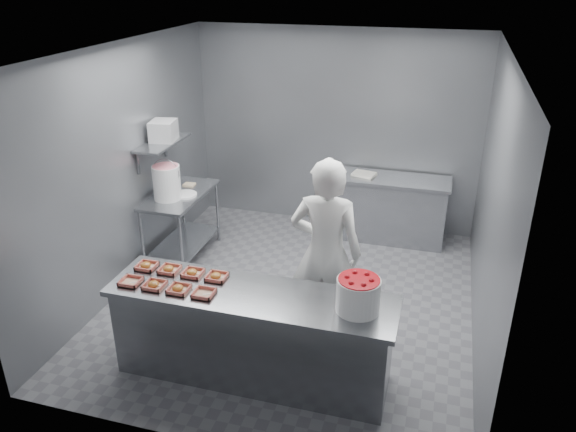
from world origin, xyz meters
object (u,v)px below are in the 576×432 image
(tray_2, at_px, (179,289))
(tray_4, at_px, (146,266))
(tray_0, at_px, (131,281))
(tray_7, at_px, (216,276))
(tray_3, at_px, (204,293))
(back_counter, at_px, (392,209))
(tray_6, at_px, (193,273))
(prep_table, at_px, (181,216))
(worker, at_px, (326,253))
(tray_1, at_px, (154,285))
(glaze_bucket, at_px, (167,182))
(strawberry_tub, at_px, (358,294))
(tray_5, at_px, (169,269))
(service_counter, at_px, (252,335))
(appliance, at_px, (163,131))

(tray_2, relative_size, tray_4, 1.00)
(tray_0, distance_m, tray_7, 0.77)
(tray_2, bearing_deg, tray_7, 50.58)
(tray_3, bearing_deg, back_counter, 69.26)
(back_counter, relative_size, tray_6, 8.01)
(tray_0, bearing_deg, prep_table, 104.55)
(tray_7, bearing_deg, worker, 35.46)
(tray_1, xyz_separation_m, tray_6, (0.24, 0.29, 0.00))
(worker, distance_m, glaze_bucket, 2.42)
(glaze_bucket, bearing_deg, back_counter, 29.74)
(worker, bearing_deg, back_counter, -99.57)
(tray_4, bearing_deg, tray_1, -50.58)
(tray_2, height_order, worker, worker)
(tray_7, height_order, glaze_bucket, glaze_bucket)
(tray_2, bearing_deg, tray_3, 0.00)
(worker, height_order, strawberry_tub, worker)
(back_counter, relative_size, tray_5, 8.01)
(glaze_bucket, bearing_deg, strawberry_tub, -33.61)
(tray_3, relative_size, tray_4, 1.00)
(service_counter, relative_size, tray_1, 13.88)
(tray_3, bearing_deg, tray_7, 90.59)
(appliance, bearing_deg, tray_3, -66.15)
(prep_table, distance_m, tray_0, 2.19)
(tray_0, bearing_deg, tray_5, 50.93)
(tray_0, relative_size, tray_6, 1.00)
(tray_2, xyz_separation_m, worker, (1.13, 0.92, 0.05))
(tray_1, distance_m, tray_5, 0.29)
(tray_1, distance_m, tray_6, 0.38)
(tray_5, distance_m, appliance, 2.22)
(back_counter, xyz_separation_m, strawberry_tub, (0.05, -3.25, 0.61))
(back_counter, relative_size, tray_4, 8.01)
(back_counter, distance_m, tray_7, 3.39)
(tray_2, xyz_separation_m, tray_5, (-0.24, 0.29, 0.00))
(tray_4, xyz_separation_m, tray_5, (0.24, 0.00, 0.00))
(tray_1, xyz_separation_m, tray_4, (-0.24, 0.29, 0.00))
(service_counter, relative_size, tray_6, 13.88)
(tray_2, height_order, tray_3, tray_2)
(prep_table, xyz_separation_m, tray_7, (1.26, -1.80, 0.33))
(tray_5, bearing_deg, tray_6, 0.00)
(tray_3, distance_m, appliance, 2.69)
(tray_2, xyz_separation_m, tray_6, (0.00, 0.29, 0.00))
(tray_5, bearing_deg, tray_1, -90.00)
(prep_table, distance_m, tray_4, 1.91)
(service_counter, bearing_deg, prep_table, 130.24)
(tray_5, bearing_deg, tray_7, 0.00)
(tray_4, xyz_separation_m, tray_7, (0.72, 0.00, 0.00))
(strawberry_tub, bearing_deg, tray_4, 175.86)
(service_counter, relative_size, strawberry_tub, 7.07)
(prep_table, bearing_deg, tray_7, -55.05)
(back_counter, height_order, tray_3, tray_3)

